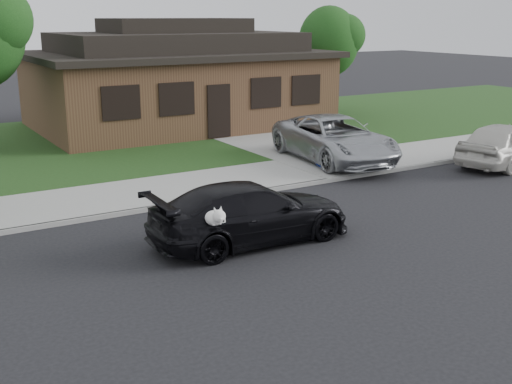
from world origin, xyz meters
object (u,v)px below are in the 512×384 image
recycling_bin (327,152)px  sedan (250,213)px  minivan (335,139)px  white_compact (505,144)px

recycling_bin → sedan: bearing=-128.8°
sedan → minivan: minivan is taller
sedan → recycling_bin: (5.64, 4.68, -0.07)m
white_compact → recycling_bin: white_compact is taller
white_compact → recycling_bin: size_ratio=4.50×
minivan → white_compact: 5.72m
minivan → white_compact: (4.85, -3.03, -0.15)m
recycling_bin → minivan: bearing=48.3°
minivan → recycling_bin: bearing=-136.2°
sedan → minivan: size_ratio=0.87×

